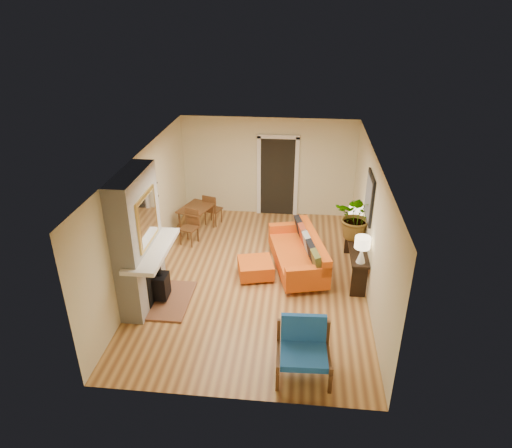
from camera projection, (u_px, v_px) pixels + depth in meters
The scene contains 10 objects.
room_shell at pixel (290, 178), 11.30m from camera, with size 6.50×6.50×6.50m.
fireplace at pixel (140, 244), 8.31m from camera, with size 1.09×1.68×2.60m.
sofa at pixel (301, 253), 9.74m from camera, with size 1.38×2.26×0.83m.
ottoman at pixel (256, 268), 9.52m from camera, with size 0.84×0.84×0.35m.
blue_chair at pixel (303, 345), 7.01m from camera, with size 0.86×0.85×0.87m.
dining_table at pixel (199, 213), 11.15m from camera, with size 0.99×1.58×0.83m.
console_table at pixel (356, 250), 9.45m from camera, with size 0.34×1.85×0.72m.
lamp_near at pixel (362, 247), 8.56m from camera, with size 0.30×0.30×0.54m.
lamp_far at pixel (355, 215), 9.84m from camera, with size 0.30×0.30×0.54m.
houseplant at pixel (357, 217), 9.39m from camera, with size 0.88×0.76×0.98m, color #1E5919.
Camera 1 is at (0.87, -8.02, 5.26)m, focal length 32.00 mm.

